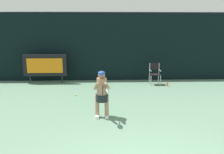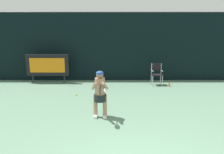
{
  "view_description": "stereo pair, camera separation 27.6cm",
  "coord_description": "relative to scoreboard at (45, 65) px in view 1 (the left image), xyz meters",
  "views": [
    {
      "loc": [
        -0.8,
        -3.14,
        2.75
      ],
      "look_at": [
        -0.54,
        4.52,
        1.05
      ],
      "focal_mm": 34.39,
      "sensor_mm": 36.0,
      "label": 1
    },
    {
      "loc": [
        -0.53,
        -3.14,
        2.75
      ],
      "look_at": [
        -0.54,
        4.52,
        1.05
      ],
      "focal_mm": 34.39,
      "sensor_mm": 36.0,
      "label": 2
    }
  ],
  "objects": [
    {
      "name": "tennis_player",
      "position": [
        2.96,
        -4.53,
        -0.12
      ],
      "size": [
        0.53,
        0.61,
        1.51
      ],
      "color": "white",
      "rests_on": "ground"
    },
    {
      "name": "tennis_racket",
      "position": [
        3.0,
        -5.07,
        0.11
      ],
      "size": [
        0.03,
        0.6,
        0.31
      ],
      "rotation": [
        0.0,
        0.0,
        0.01
      ],
      "color": "black"
    },
    {
      "name": "backdrop_screen",
      "position": [
        3.86,
        0.66,
        0.86
      ],
      "size": [
        18.0,
        0.12,
        3.66
      ],
      "color": "black",
      "rests_on": "ground"
    },
    {
      "name": "water_bottle",
      "position": [
        6.15,
        -0.8,
        -0.82
      ],
      "size": [
        0.07,
        0.07,
        0.27
      ],
      "color": "orange",
      "rests_on": "ground"
    },
    {
      "name": "scoreboard",
      "position": [
        0.0,
        0.0,
        0.0
      ],
      "size": [
        2.2,
        0.21,
        1.5
      ],
      "color": "black",
      "rests_on": "ground"
    },
    {
      "name": "umpire_chair",
      "position": [
        5.59,
        -0.4,
        -0.33
      ],
      "size": [
        0.52,
        0.44,
        1.08
      ],
      "color": "#B7B7BC",
      "rests_on": "ground"
    },
    {
      "name": "tennis_ball_spare",
      "position": [
        1.81,
        -2.22,
        -0.91
      ],
      "size": [
        0.07,
        0.07,
        0.07
      ],
      "color": "#CCDB3D",
      "rests_on": "ground"
    }
  ]
}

